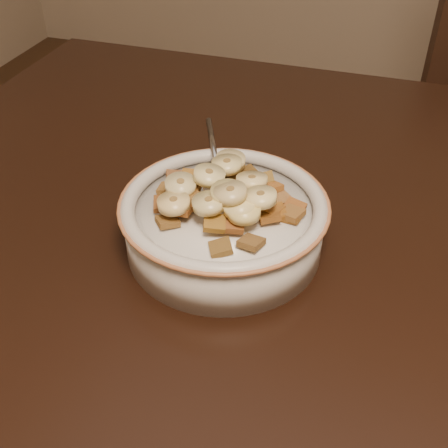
% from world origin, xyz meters
% --- Properties ---
extents(cereal_bowl, '(0.20, 0.20, 0.05)m').
position_xyz_m(cereal_bowl, '(-0.24, -0.04, 0.77)').
color(cereal_bowl, silver).
rests_on(cereal_bowl, table).
extents(milk, '(0.17, 0.17, 0.00)m').
position_xyz_m(milk, '(-0.24, -0.04, 0.80)').
color(milk, silver).
rests_on(milk, cereal_bowl).
extents(spoon, '(0.05, 0.06, 0.01)m').
position_xyz_m(spoon, '(-0.25, -0.01, 0.80)').
color(spoon, '#A7A7A7').
rests_on(spoon, cereal_bowl).
extents(cereal_square_0, '(0.03, 0.03, 0.01)m').
position_xyz_m(cereal_square_0, '(-0.30, -0.01, 0.80)').
color(cereal_square_0, brown).
rests_on(cereal_square_0, milk).
extents(cereal_square_1, '(0.03, 0.03, 0.01)m').
position_xyz_m(cereal_square_1, '(-0.29, -0.06, 0.81)').
color(cereal_square_1, brown).
rests_on(cereal_square_1, milk).
extents(cereal_square_2, '(0.03, 0.02, 0.01)m').
position_xyz_m(cereal_square_2, '(-0.19, -0.04, 0.81)').
color(cereal_square_2, brown).
rests_on(cereal_square_2, milk).
extents(cereal_square_3, '(0.03, 0.03, 0.01)m').
position_xyz_m(cereal_square_3, '(-0.23, -0.08, 0.81)').
color(cereal_square_3, brown).
rests_on(cereal_square_3, milk).
extents(cereal_square_4, '(0.02, 0.02, 0.01)m').
position_xyz_m(cereal_square_4, '(-0.17, -0.02, 0.80)').
color(cereal_square_4, brown).
rests_on(cereal_square_4, milk).
extents(cereal_square_5, '(0.03, 0.03, 0.01)m').
position_xyz_m(cereal_square_5, '(-0.22, -0.02, 0.82)').
color(cereal_square_5, brown).
rests_on(cereal_square_5, milk).
extents(cereal_square_6, '(0.03, 0.03, 0.01)m').
position_xyz_m(cereal_square_6, '(-0.23, 0.02, 0.81)').
color(cereal_square_6, brown).
rests_on(cereal_square_6, milk).
extents(cereal_square_7, '(0.03, 0.03, 0.01)m').
position_xyz_m(cereal_square_7, '(-0.19, -0.01, 0.80)').
color(cereal_square_7, olive).
rests_on(cereal_square_7, milk).
extents(cereal_square_8, '(0.03, 0.03, 0.01)m').
position_xyz_m(cereal_square_8, '(-0.18, -0.04, 0.81)').
color(cereal_square_8, '#965919').
rests_on(cereal_square_8, milk).
extents(cereal_square_9, '(0.02, 0.02, 0.01)m').
position_xyz_m(cereal_square_9, '(-0.28, -0.06, 0.81)').
color(cereal_square_9, brown).
rests_on(cereal_square_9, milk).
extents(cereal_square_10, '(0.03, 0.03, 0.01)m').
position_xyz_m(cereal_square_10, '(-0.22, -0.04, 0.82)').
color(cereal_square_10, brown).
rests_on(cereal_square_10, milk).
extents(cereal_square_11, '(0.03, 0.03, 0.01)m').
position_xyz_m(cereal_square_11, '(-0.19, -0.05, 0.81)').
color(cereal_square_11, brown).
rests_on(cereal_square_11, milk).
extents(cereal_square_12, '(0.02, 0.02, 0.01)m').
position_xyz_m(cereal_square_12, '(-0.30, -0.03, 0.81)').
color(cereal_square_12, brown).
rests_on(cereal_square_12, milk).
extents(cereal_square_13, '(0.02, 0.02, 0.01)m').
position_xyz_m(cereal_square_13, '(-0.27, -0.07, 0.81)').
color(cereal_square_13, brown).
rests_on(cereal_square_13, milk).
extents(cereal_square_14, '(0.03, 0.03, 0.01)m').
position_xyz_m(cereal_square_14, '(-0.27, -0.04, 0.81)').
color(cereal_square_14, brown).
rests_on(cereal_square_14, milk).
extents(cereal_square_15, '(0.03, 0.03, 0.01)m').
position_xyz_m(cereal_square_15, '(-0.17, -0.04, 0.81)').
color(cereal_square_15, brown).
rests_on(cereal_square_15, milk).
extents(cereal_square_16, '(0.03, 0.03, 0.01)m').
position_xyz_m(cereal_square_16, '(-0.22, -0.01, 0.81)').
color(cereal_square_16, brown).
rests_on(cereal_square_16, milk).
extents(cereal_square_17, '(0.02, 0.02, 0.01)m').
position_xyz_m(cereal_square_17, '(-0.28, -0.00, 0.80)').
color(cereal_square_17, '#9A661F').
rests_on(cereal_square_17, milk).
extents(cereal_square_18, '(0.03, 0.03, 0.01)m').
position_xyz_m(cereal_square_18, '(-0.20, -0.00, 0.81)').
color(cereal_square_18, '#945E26').
rests_on(cereal_square_18, milk).
extents(cereal_square_19, '(0.03, 0.03, 0.01)m').
position_xyz_m(cereal_square_19, '(-0.21, 0.01, 0.81)').
color(cereal_square_19, brown).
rests_on(cereal_square_19, milk).
extents(cereal_square_20, '(0.03, 0.03, 0.01)m').
position_xyz_m(cereal_square_20, '(-0.27, -0.05, 0.82)').
color(cereal_square_20, olive).
rests_on(cereal_square_20, milk).
extents(cereal_square_21, '(0.03, 0.03, 0.01)m').
position_xyz_m(cereal_square_21, '(-0.28, -0.08, 0.80)').
color(cereal_square_21, olive).
rests_on(cereal_square_21, milk).
extents(cereal_square_22, '(0.02, 0.02, 0.01)m').
position_xyz_m(cereal_square_22, '(-0.17, -0.04, 0.80)').
color(cereal_square_22, brown).
rests_on(cereal_square_22, milk).
extents(cereal_square_23, '(0.02, 0.02, 0.01)m').
position_xyz_m(cereal_square_23, '(-0.22, -0.07, 0.81)').
color(cereal_square_23, brown).
rests_on(cereal_square_23, milk).
extents(cereal_square_24, '(0.02, 0.02, 0.01)m').
position_xyz_m(cereal_square_24, '(-0.27, -0.04, 0.82)').
color(cereal_square_24, brown).
rests_on(cereal_square_24, milk).
extents(cereal_square_25, '(0.02, 0.03, 0.01)m').
position_xyz_m(cereal_square_25, '(-0.19, -0.09, 0.81)').
color(cereal_square_25, brown).
rests_on(cereal_square_25, milk).
extents(cereal_square_26, '(0.03, 0.03, 0.01)m').
position_xyz_m(cereal_square_26, '(-0.20, -0.03, 0.81)').
color(cereal_square_26, brown).
rests_on(cereal_square_26, milk).
extents(cereal_square_27, '(0.03, 0.03, 0.01)m').
position_xyz_m(cereal_square_27, '(-0.22, -0.10, 0.80)').
color(cereal_square_27, brown).
rests_on(cereal_square_27, milk).
extents(cereal_square_28, '(0.03, 0.03, 0.01)m').
position_xyz_m(cereal_square_28, '(-0.24, 0.01, 0.81)').
color(cereal_square_28, brown).
rests_on(cereal_square_28, milk).
extents(banana_slice_0, '(0.04, 0.04, 0.01)m').
position_xyz_m(banana_slice_0, '(-0.21, -0.07, 0.82)').
color(banana_slice_0, '#DECF6C').
rests_on(banana_slice_0, milk).
extents(banana_slice_1, '(0.04, 0.04, 0.02)m').
position_xyz_m(banana_slice_1, '(-0.28, -0.05, 0.82)').
color(banana_slice_1, '#F1E79E').
rests_on(banana_slice_1, milk).
extents(banana_slice_2, '(0.04, 0.04, 0.01)m').
position_xyz_m(banana_slice_2, '(-0.20, -0.05, 0.83)').
color(banana_slice_2, '#FBE4A9').
rests_on(banana_slice_2, milk).
extents(banana_slice_3, '(0.04, 0.04, 0.01)m').
position_xyz_m(banana_slice_3, '(-0.24, -0.07, 0.82)').
color(banana_slice_3, '#D8C886').
rests_on(banana_slice_3, milk).
extents(banana_slice_4, '(0.04, 0.04, 0.01)m').
position_xyz_m(banana_slice_4, '(-0.25, -0.03, 0.83)').
color(banana_slice_4, '#E7D982').
rests_on(banana_slice_4, milk).
extents(banana_slice_5, '(0.04, 0.04, 0.01)m').
position_xyz_m(banana_slice_5, '(-0.24, 0.01, 0.82)').
color(banana_slice_5, '#FFE39E').
rests_on(banana_slice_5, milk).
extents(banana_slice_6, '(0.04, 0.04, 0.02)m').
position_xyz_m(banana_slice_6, '(-0.21, -0.02, 0.82)').
color(banana_slice_6, '#ECD47E').
rests_on(banana_slice_6, milk).
extents(banana_slice_7, '(0.03, 0.03, 0.01)m').
position_xyz_m(banana_slice_7, '(-0.28, -0.07, 0.82)').
color(banana_slice_7, '#FAD98D').
rests_on(banana_slice_7, milk).
extents(banana_slice_8, '(0.04, 0.04, 0.01)m').
position_xyz_m(banana_slice_8, '(-0.22, -0.06, 0.83)').
color(banana_slice_8, tan).
rests_on(banana_slice_8, milk).
extents(banana_slice_9, '(0.04, 0.04, 0.02)m').
position_xyz_m(banana_slice_9, '(-0.21, -0.06, 0.82)').
color(banana_slice_9, beige).
rests_on(banana_slice_9, milk).
extents(banana_slice_10, '(0.04, 0.04, 0.02)m').
position_xyz_m(banana_slice_10, '(-0.23, -0.06, 0.83)').
color(banana_slice_10, '#DBBE6E').
rests_on(banana_slice_10, milk).
extents(banana_slice_11, '(0.04, 0.04, 0.01)m').
position_xyz_m(banana_slice_11, '(-0.24, -0.01, 0.83)').
color(banana_slice_11, '#D4C57D').
rests_on(banana_slice_11, milk).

